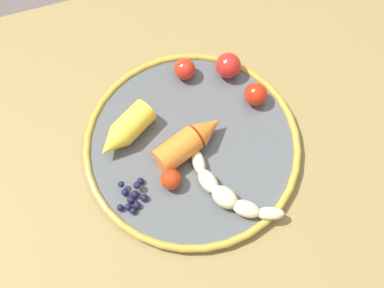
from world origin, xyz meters
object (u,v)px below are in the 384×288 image
object	(u,v)px
carrot_orange	(191,140)
tomato_mid	(185,69)
tomato_far	(171,179)
tomato_extra	(256,94)
dining_table	(181,182)
carrot_yellow	(125,131)
blueberry_pile	(133,197)
banana	(228,194)
tomato_near	(228,66)
plate	(192,145)

from	to	relation	value
carrot_orange	tomato_mid	world-z (taller)	carrot_orange
tomato_far	tomato_extra	distance (m)	0.20
dining_table	tomato_extra	world-z (taller)	tomato_extra
tomato_far	tomato_extra	bearing A→B (deg)	-150.77
carrot_yellow	tomato_far	bearing A→B (deg)	115.02
dining_table	tomato_mid	world-z (taller)	tomato_mid
dining_table	tomato_far	xyz separation A→B (m)	(0.02, 0.03, 0.12)
tomato_mid	carrot_yellow	bearing A→B (deg)	33.50
carrot_orange	tomato_far	world-z (taller)	carrot_orange
blueberry_pile	tomato_mid	bearing A→B (deg)	-127.23
tomato_far	tomato_mid	bearing A→B (deg)	-113.70
dining_table	blueberry_pile	size ratio (longest dim) A/B	23.30
carrot_orange	blueberry_pile	bearing A→B (deg)	26.42
dining_table	banana	size ratio (longest dim) A/B	8.23
tomato_mid	tomato_far	size ratio (longest dim) A/B	1.11
carrot_yellow	tomato_near	bearing A→B (deg)	-161.75
dining_table	blueberry_pile	xyz separation A→B (m)	(0.08, 0.04, 0.11)
dining_table	tomato_far	distance (m)	0.12
blueberry_pile	tomato_far	xyz separation A→B (m)	(-0.06, -0.01, 0.01)
blueberry_pile	tomato_near	size ratio (longest dim) A/B	1.22
carrot_yellow	tomato_far	xyz separation A→B (m)	(-0.05, 0.10, -0.00)
blueberry_pile	tomato_mid	distance (m)	0.23
blueberry_pile	tomato_extra	world-z (taller)	tomato_extra
tomato_near	tomato_extra	size ratio (longest dim) A/B	1.13
blueberry_pile	tomato_extra	size ratio (longest dim) A/B	1.37
plate	carrot_yellow	distance (m)	0.11
tomato_extra	plate	bearing A→B (deg)	19.77
dining_table	tomato_mid	size ratio (longest dim) A/B	33.61
dining_table	plate	world-z (taller)	plate
tomato_far	carrot_yellow	bearing A→B (deg)	-64.98
carrot_yellow	blueberry_pile	bearing A→B (deg)	81.01
carrot_orange	tomato_extra	world-z (taller)	carrot_orange
carrot_yellow	plate	bearing A→B (deg)	155.07
tomato_mid	blueberry_pile	bearing A→B (deg)	52.77
tomato_far	tomato_extra	xyz separation A→B (m)	(-0.17, -0.10, 0.00)
dining_table	carrot_orange	size ratio (longest dim) A/B	9.90
plate	tomato_extra	bearing A→B (deg)	-160.23
blueberry_pile	carrot_orange	bearing A→B (deg)	-153.58
plate	tomato_extra	xyz separation A→B (m)	(-0.12, -0.04, 0.02)
banana	blueberry_pile	distance (m)	0.14
dining_table	banana	world-z (taller)	banana
dining_table	plate	bearing A→B (deg)	-144.11
dining_table	carrot_orange	bearing A→B (deg)	-147.20
blueberry_pile	tomato_near	bearing A→B (deg)	-141.64
tomato_near	dining_table	bearing A→B (deg)	45.52
banana	carrot_yellow	world-z (taller)	carrot_yellow
tomato_near	tomato_far	xyz separation A→B (m)	(0.15, 0.16, -0.01)
banana	tomato_near	world-z (taller)	tomato_near
dining_table	carrot_yellow	xyz separation A→B (m)	(0.07, -0.06, 0.12)
blueberry_pile	tomato_near	world-z (taller)	tomato_near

